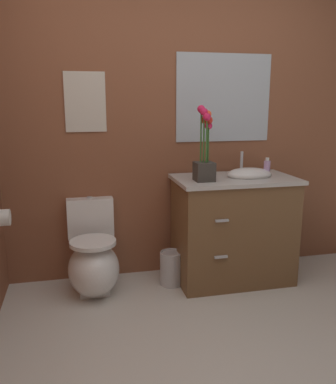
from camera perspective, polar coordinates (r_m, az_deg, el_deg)
The scene contains 9 objects.
wall_back at distance 3.39m, azimuth 3.92°, elevation 9.61°, with size 4.18×0.05×2.50m, color brown.
toilet at distance 3.17m, azimuth -10.41°, elevation -9.49°, with size 0.38×0.59×0.69m.
vanity_cabinet at distance 3.31m, azimuth 9.14°, elevation -4.96°, with size 0.94×0.56×1.03m.
flower_vase at distance 3.01m, azimuth 5.14°, elevation 5.52°, with size 0.14×0.14×0.55m.
soap_bottle at distance 3.29m, azimuth 13.68°, elevation 3.27°, with size 0.05×0.05×0.15m.
trash_bin at distance 3.28m, azimuth 0.47°, elevation -10.57°, with size 0.18×0.18×0.27m.
wall_poster at distance 3.21m, azimuth -11.51°, elevation 12.24°, with size 0.31×0.01×0.45m, color beige.
wall_mirror at distance 3.43m, azimuth 7.81°, elevation 12.90°, with size 0.80×0.01×0.70m, color #B2BCC6.
toilet_paper_roll at distance 2.89m, azimuth -22.31°, elevation -3.35°, with size 0.11×0.11×0.11m, color white.
Camera 1 is at (-0.79, -1.61, 1.43)m, focal length 38.09 mm.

